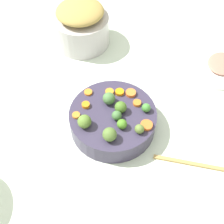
# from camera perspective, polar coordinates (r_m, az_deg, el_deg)

# --- Properties ---
(tabletop) EXTENTS (2.40, 2.40, 0.02)m
(tabletop) POSITION_cam_1_polar(r_m,az_deg,el_deg) (1.06, -0.85, -2.12)
(tabletop) COLOR silver
(tabletop) RESTS_ON ground
(serving_bowl_carrots) EXTENTS (0.28, 0.28, 0.07)m
(serving_bowl_carrots) POSITION_cam_1_polar(r_m,az_deg,el_deg) (1.01, -0.00, -1.60)
(serving_bowl_carrots) COLOR #383149
(serving_bowl_carrots) RESTS_ON tabletop
(metal_pot) EXTENTS (0.23, 0.23, 0.12)m
(metal_pot) POSITION_cam_1_polar(r_m,az_deg,el_deg) (1.30, -5.67, 14.94)
(metal_pot) COLOR #BCB5B7
(metal_pot) RESTS_ON tabletop
(stuffing_mound) EXTENTS (0.19, 0.19, 0.06)m
(stuffing_mound) POSITION_cam_1_polar(r_m,az_deg,el_deg) (1.25, -6.01, 18.17)
(stuffing_mound) COLOR #AF904A
(stuffing_mound) RESTS_ON metal_pot
(carrot_slice_0) EXTENTS (0.03, 0.03, 0.01)m
(carrot_slice_0) POSITION_cam_1_polar(r_m,az_deg,el_deg) (1.00, 4.69, 1.67)
(carrot_slice_0) COLOR orange
(carrot_slice_0) RESTS_ON serving_bowl_carrots
(carrot_slice_1) EXTENTS (0.04, 0.04, 0.01)m
(carrot_slice_1) POSITION_cam_1_polar(r_m,az_deg,el_deg) (0.95, 6.44, -2.44)
(carrot_slice_1) COLOR orange
(carrot_slice_1) RESTS_ON serving_bowl_carrots
(carrot_slice_2) EXTENTS (0.03, 0.03, 0.01)m
(carrot_slice_2) POSITION_cam_1_polar(r_m,az_deg,el_deg) (0.98, -6.69, -0.60)
(carrot_slice_2) COLOR orange
(carrot_slice_2) RESTS_ON serving_bowl_carrots
(carrot_slice_3) EXTENTS (0.04, 0.04, 0.01)m
(carrot_slice_3) POSITION_cam_1_polar(r_m,az_deg,el_deg) (1.03, -0.45, 3.76)
(carrot_slice_3) COLOR orange
(carrot_slice_3) RESTS_ON serving_bowl_carrots
(carrot_slice_4) EXTENTS (0.03, 0.03, 0.01)m
(carrot_slice_4) POSITION_cam_1_polar(r_m,az_deg,el_deg) (1.04, -4.34, 3.76)
(carrot_slice_4) COLOR orange
(carrot_slice_4) RESTS_ON serving_bowl_carrots
(carrot_slice_5) EXTENTS (0.03, 0.03, 0.01)m
(carrot_slice_5) POSITION_cam_1_polar(r_m,az_deg,el_deg) (1.03, 1.42, 3.73)
(carrot_slice_5) COLOR orange
(carrot_slice_5) RESTS_ON serving_bowl_carrots
(carrot_slice_6) EXTENTS (0.04, 0.04, 0.01)m
(carrot_slice_6) POSITION_cam_1_polar(r_m,az_deg,el_deg) (1.03, 3.51, 3.55)
(carrot_slice_6) COLOR orange
(carrot_slice_6) RESTS_ON serving_bowl_carrots
(carrot_slice_7) EXTENTS (0.03, 0.03, 0.01)m
(carrot_slice_7) POSITION_cam_1_polar(r_m,az_deg,el_deg) (1.00, -4.92, 1.31)
(carrot_slice_7) COLOR orange
(carrot_slice_7) RESTS_ON serving_bowl_carrots
(brussels_sprout_0) EXTENTS (0.03, 0.03, 0.03)m
(brussels_sprout_0) POSITION_cam_1_polar(r_m,az_deg,el_deg) (0.94, 1.86, -2.27)
(brussels_sprout_0) COLOR #4C8925
(brussels_sprout_0) RESTS_ON serving_bowl_carrots
(brussels_sprout_1) EXTENTS (0.03, 0.03, 0.03)m
(brussels_sprout_1) POSITION_cam_1_polar(r_m,az_deg,el_deg) (0.98, 6.37, 0.78)
(brussels_sprout_1) COLOR #428636
(brussels_sprout_1) RESTS_ON serving_bowl_carrots
(brussels_sprout_2) EXTENTS (0.03, 0.03, 0.03)m
(brussels_sprout_2) POSITION_cam_1_polar(r_m,az_deg,el_deg) (0.96, 0.88, -0.66)
(brussels_sprout_2) COLOR #44733C
(brussels_sprout_2) RESTS_ON serving_bowl_carrots
(brussels_sprout_3) EXTENTS (0.04, 0.04, 0.04)m
(brussels_sprout_3) POSITION_cam_1_polar(r_m,az_deg,el_deg) (0.97, 1.61, 0.90)
(brussels_sprout_3) COLOR #497226
(brussels_sprout_3) RESTS_ON serving_bowl_carrots
(brussels_sprout_4) EXTENTS (0.03, 0.03, 0.03)m
(brussels_sprout_4) POSITION_cam_1_polar(r_m,az_deg,el_deg) (0.93, 5.14, -3.16)
(brussels_sprout_4) COLOR olive
(brussels_sprout_4) RESTS_ON serving_bowl_carrots
(brussels_sprout_5) EXTENTS (0.04, 0.04, 0.04)m
(brussels_sprout_5) POSITION_cam_1_polar(r_m,az_deg,el_deg) (0.99, -0.57, 2.55)
(brussels_sprout_5) COLOR #49743D
(brussels_sprout_5) RESTS_ON serving_bowl_carrots
(brussels_sprout_6) EXTENTS (0.04, 0.04, 0.04)m
(brussels_sprout_6) POSITION_cam_1_polar(r_m,az_deg,el_deg) (0.91, -0.46, -4.20)
(brussels_sprout_6) COLOR #547232
(brussels_sprout_6) RESTS_ON serving_bowl_carrots
(brussels_sprout_7) EXTENTS (0.04, 0.04, 0.04)m
(brussels_sprout_7) POSITION_cam_1_polar(r_m,az_deg,el_deg) (0.94, -5.08, -1.83)
(brussels_sprout_7) COLOR #5A7C30
(brussels_sprout_7) RESTS_ON serving_bowl_carrots
(ham_plate) EXTENTS (0.24, 0.24, 0.01)m
(ham_plate) POSITION_cam_1_polar(r_m,az_deg,el_deg) (1.29, 18.71, 8.05)
(ham_plate) COLOR white
(ham_plate) RESTS_ON tabletop
(ham_slice_main) EXTENTS (0.15, 0.16, 0.02)m
(ham_slice_main) POSITION_cam_1_polar(r_m,az_deg,el_deg) (1.29, 19.95, 8.52)
(ham_slice_main) COLOR tan
(ham_slice_main) RESTS_ON ham_plate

